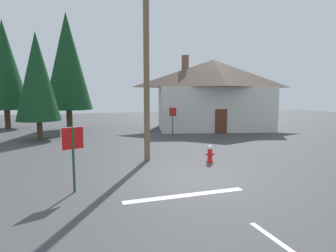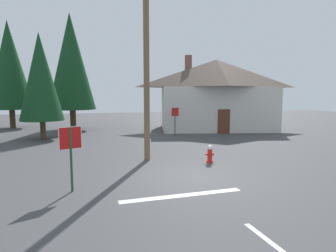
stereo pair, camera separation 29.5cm
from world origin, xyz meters
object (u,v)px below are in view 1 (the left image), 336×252
at_px(fire_hydrant, 210,154).
at_px(pine_tree_short_left, 67,62).
at_px(stop_sign_far, 173,116).
at_px(pine_tree_far_center, 37,77).
at_px(house, 213,93).
at_px(stop_sign_near, 73,146).
at_px(pine_tree_tall_left, 4,65).
at_px(utility_pole, 146,58).

distance_m(fire_hydrant, pine_tree_short_left, 17.32).
relative_size(stop_sign_far, pine_tree_far_center, 0.29).
bearing_deg(house, pine_tree_short_left, 167.63).
bearing_deg(stop_sign_near, pine_tree_tall_left, 108.59).
bearing_deg(stop_sign_near, house, 51.11).
xyz_separation_m(stop_sign_near, stop_sign_far, (6.74, 11.00, 0.02)).
xyz_separation_m(fire_hydrant, pine_tree_tall_left, (-12.76, 17.66, 5.50)).
height_order(stop_sign_near, fire_hydrant, stop_sign_near).
relative_size(house, pine_tree_tall_left, 1.16).
xyz_separation_m(pine_tree_tall_left, pine_tree_far_center, (3.98, -8.04, -1.49)).
xyz_separation_m(fire_hydrant, utility_pole, (-2.75, 1.26, 4.49)).
relative_size(pine_tree_tall_left, pine_tree_short_left, 0.97).
height_order(stop_sign_near, stop_sign_far, stop_sign_far).
height_order(utility_pole, house, utility_pole).
distance_m(stop_sign_far, pine_tree_short_left, 10.99).
xyz_separation_m(utility_pole, house, (8.44, 10.71, -1.60)).
bearing_deg(pine_tree_tall_left, house, -17.15).
bearing_deg(pine_tree_tall_left, pine_tree_far_center, -63.71).
bearing_deg(pine_tree_short_left, house, -12.37).
bearing_deg(pine_tree_far_center, stop_sign_near, -76.97).
relative_size(stop_sign_near, stop_sign_far, 0.98).
relative_size(stop_sign_far, pine_tree_tall_left, 0.22).
bearing_deg(stop_sign_near, stop_sign_far, 58.48).
xyz_separation_m(fire_hydrant, stop_sign_far, (0.76, 8.50, 1.15)).
distance_m(stop_sign_near, pine_tree_far_center, 12.76).
bearing_deg(pine_tree_short_left, stop_sign_near, -86.42).
distance_m(stop_sign_near, utility_pole, 5.98).
bearing_deg(stop_sign_near, pine_tree_far_center, 103.03).
bearing_deg(stop_sign_far, fire_hydrant, -95.14).
relative_size(fire_hydrant, pine_tree_tall_left, 0.08).
height_order(utility_pole, pine_tree_far_center, utility_pole).
distance_m(utility_pole, pine_tree_short_left, 14.22).
bearing_deg(fire_hydrant, pine_tree_short_left, 115.56).
bearing_deg(pine_tree_tall_left, stop_sign_far, -34.11).
relative_size(stop_sign_near, house, 0.19).
xyz_separation_m(stop_sign_near, house, (11.67, 14.46, 1.76)).
bearing_deg(pine_tree_short_left, pine_tree_tall_left, 153.05).
bearing_deg(pine_tree_far_center, utility_pole, -54.18).
bearing_deg(fire_hydrant, utility_pole, 155.37).
bearing_deg(pine_tree_short_left, pine_tree_far_center, -108.51).
distance_m(house, pine_tree_tall_left, 19.48).
height_order(utility_pole, pine_tree_short_left, pine_tree_short_left).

